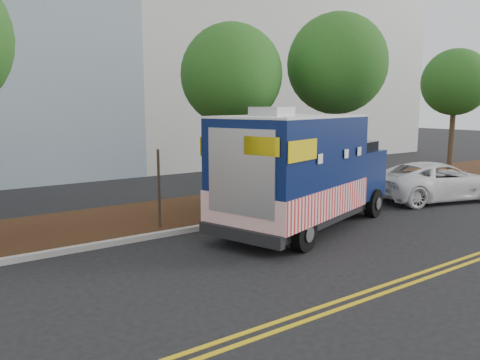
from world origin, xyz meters
TOP-DOWN VIEW (x-y plane):
  - ground at (0.00, 0.00)m, footprint 120.00×120.00m
  - curb at (0.00, 1.40)m, footprint 120.00×0.18m
  - mulch_strip at (0.00, 3.50)m, footprint 120.00×4.00m
  - centerline_near at (0.00, -4.45)m, footprint 120.00×0.10m
  - centerline_far at (0.00, -4.70)m, footprint 120.00×0.10m
  - tree_b at (1.68, 3.74)m, footprint 3.58×3.58m
  - tree_c at (5.94, 2.79)m, footprint 3.85×3.85m
  - tree_d at (14.78, 3.15)m, footprint 3.30×3.30m
  - sign_post at (-2.08, 1.88)m, footprint 0.06×0.06m
  - food_truck at (1.46, -0.19)m, footprint 7.20×4.40m
  - white_car at (8.70, 0.04)m, footprint 5.72×3.72m

SIDE VIEW (x-z plane):
  - ground at x=0.00m, z-range 0.00..0.00m
  - centerline_near at x=0.00m, z-range 0.00..0.01m
  - centerline_far at x=0.00m, z-range 0.00..0.01m
  - curb at x=0.00m, z-range 0.00..0.15m
  - mulch_strip at x=0.00m, z-range 0.00..0.15m
  - white_car at x=8.70m, z-range 0.00..1.46m
  - sign_post at x=-2.08m, z-range 0.00..2.40m
  - food_truck at x=1.46m, z-range -0.17..3.41m
  - tree_b at x=1.68m, z-range 1.43..7.89m
  - tree_d at x=14.78m, z-range 1.54..7.95m
  - tree_c at x=5.94m, z-range 1.62..8.74m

